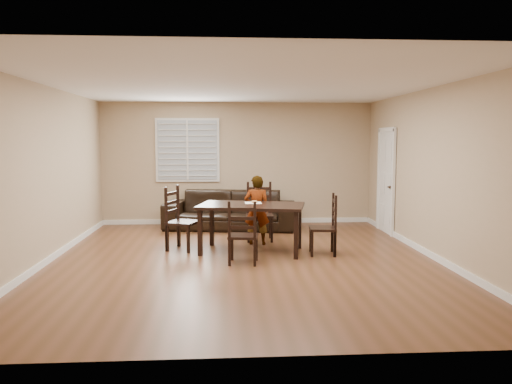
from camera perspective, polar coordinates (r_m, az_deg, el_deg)
ground at (r=7.87m, az=-1.40°, el=-7.80°), size 7.00×7.00×0.00m
room at (r=7.82m, az=-1.23°, el=5.48°), size 6.04×7.04×2.72m
dining_table at (r=8.31m, az=-0.53°, el=-2.02°), size 1.88×1.31×0.80m
chair_near at (r=9.42m, az=0.38°, el=-2.45°), size 0.50×0.47×1.09m
chair_far at (r=7.48m, az=-1.55°, el=-5.07°), size 0.49×0.46×0.97m
chair_left at (r=8.67m, az=-9.10°, el=-3.25°), size 0.61×0.63×1.09m
chair_right at (r=8.26m, az=8.44°, el=-3.99°), size 0.47×0.49×1.00m
child at (r=8.94m, az=0.11°, el=-2.07°), size 0.50×0.37×1.25m
napkin at (r=8.49m, az=-0.32°, el=-1.25°), size 0.28×0.28×0.00m
donut at (r=8.48m, az=-0.18°, el=-1.10°), size 0.11×0.11×0.04m
sofa at (r=10.57m, az=-3.00°, el=-2.06°), size 2.85×1.45×0.79m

